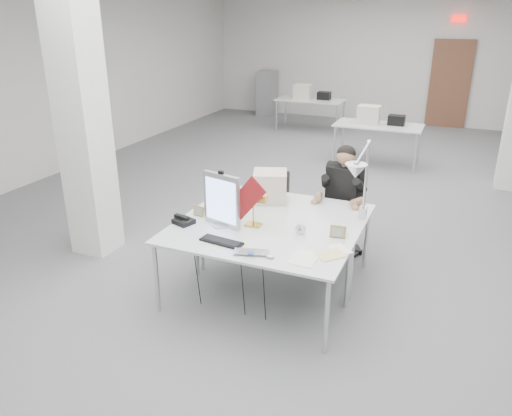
{
  "coord_description": "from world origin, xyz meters",
  "views": [
    {
      "loc": [
        1.67,
        -6.38,
        2.77
      ],
      "look_at": [
        -0.18,
        -2.0,
        0.86
      ],
      "focal_mm": 35.0,
      "sensor_mm": 36.0,
      "label": 1
    }
  ],
  "objects_px": {
    "office_chair": "(343,215)",
    "beige_monitor": "(270,187)",
    "monitor": "(222,200)",
    "desk_main": "(253,241)",
    "laptop": "(250,255)",
    "desk_phone": "(184,221)",
    "architect_lamp": "(360,189)",
    "bankers_lamp": "(253,211)",
    "seated_person": "(344,183)"
  },
  "relations": [
    {
      "from": "desk_main",
      "to": "desk_phone",
      "type": "distance_m",
      "value": 0.8
    },
    {
      "from": "office_chair",
      "to": "laptop",
      "type": "bearing_deg",
      "value": -90.93
    },
    {
      "from": "seated_person",
      "to": "office_chair",
      "type": "bearing_deg",
      "value": 100.37
    },
    {
      "from": "office_chair",
      "to": "laptop",
      "type": "height_order",
      "value": "office_chair"
    },
    {
      "from": "bankers_lamp",
      "to": "seated_person",
      "type": "bearing_deg",
      "value": 62.75
    },
    {
      "from": "monitor",
      "to": "laptop",
      "type": "xyz_separation_m",
      "value": [
        0.53,
        -0.5,
        -0.26
      ]
    },
    {
      "from": "beige_monitor",
      "to": "office_chair",
      "type": "bearing_deg",
      "value": 18.9
    },
    {
      "from": "office_chair",
      "to": "beige_monitor",
      "type": "height_order",
      "value": "beige_monitor"
    },
    {
      "from": "desk_main",
      "to": "architect_lamp",
      "type": "distance_m",
      "value": 1.15
    },
    {
      "from": "office_chair",
      "to": "seated_person",
      "type": "bearing_deg",
      "value": -79.63
    },
    {
      "from": "monitor",
      "to": "desk_phone",
      "type": "xyz_separation_m",
      "value": [
        -0.38,
        -0.11,
        -0.25
      ]
    },
    {
      "from": "beige_monitor",
      "to": "desk_main",
      "type": "bearing_deg",
      "value": -97.34
    },
    {
      "from": "monitor",
      "to": "architect_lamp",
      "type": "bearing_deg",
      "value": 35.28
    },
    {
      "from": "seated_person",
      "to": "monitor",
      "type": "distance_m",
      "value": 1.62
    },
    {
      "from": "desk_main",
      "to": "beige_monitor",
      "type": "relative_size",
      "value": 4.95
    },
    {
      "from": "bankers_lamp",
      "to": "beige_monitor",
      "type": "relative_size",
      "value": 0.86
    },
    {
      "from": "beige_monitor",
      "to": "architect_lamp",
      "type": "bearing_deg",
      "value": -37.37
    },
    {
      "from": "desk_main",
      "to": "beige_monitor",
      "type": "xyz_separation_m",
      "value": [
        -0.22,
        1.01,
        0.18
      ]
    },
    {
      "from": "desk_phone",
      "to": "architect_lamp",
      "type": "xyz_separation_m",
      "value": [
        1.63,
        0.59,
        0.37
      ]
    },
    {
      "from": "office_chair",
      "to": "desk_phone",
      "type": "xyz_separation_m",
      "value": [
        -1.28,
        -1.5,
        0.3
      ]
    },
    {
      "from": "bankers_lamp",
      "to": "desk_phone",
      "type": "xyz_separation_m",
      "value": [
        -0.67,
        -0.23,
        -0.13
      ]
    },
    {
      "from": "seated_person",
      "to": "beige_monitor",
      "type": "distance_m",
      "value": 0.88
    },
    {
      "from": "desk_phone",
      "to": "desk_main",
      "type": "bearing_deg",
      "value": 12.72
    },
    {
      "from": "laptop",
      "to": "bankers_lamp",
      "type": "height_order",
      "value": "bankers_lamp"
    },
    {
      "from": "beige_monitor",
      "to": "architect_lamp",
      "type": "xyz_separation_m",
      "value": [
        1.06,
        -0.34,
        0.22
      ]
    },
    {
      "from": "monitor",
      "to": "architect_lamp",
      "type": "distance_m",
      "value": 1.35
    },
    {
      "from": "monitor",
      "to": "architect_lamp",
      "type": "height_order",
      "value": "architect_lamp"
    },
    {
      "from": "desk_main",
      "to": "monitor",
      "type": "xyz_separation_m",
      "value": [
        -0.41,
        0.19,
        0.28
      ]
    },
    {
      "from": "desk_main",
      "to": "monitor",
      "type": "height_order",
      "value": "monitor"
    },
    {
      "from": "monitor",
      "to": "bankers_lamp",
      "type": "bearing_deg",
      "value": 36.75
    },
    {
      "from": "laptop",
      "to": "desk_phone",
      "type": "bearing_deg",
      "value": 139.9
    },
    {
      "from": "desk_phone",
      "to": "bankers_lamp",
      "type": "bearing_deg",
      "value": 37.52
    },
    {
      "from": "desk_phone",
      "to": "laptop",
      "type": "bearing_deg",
      "value": -5.1
    },
    {
      "from": "architect_lamp",
      "to": "desk_phone",
      "type": "bearing_deg",
      "value": -163.57
    },
    {
      "from": "office_chair",
      "to": "beige_monitor",
      "type": "bearing_deg",
      "value": -130.9
    },
    {
      "from": "laptop",
      "to": "monitor",
      "type": "bearing_deg",
      "value": 119.55
    },
    {
      "from": "seated_person",
      "to": "architect_lamp",
      "type": "height_order",
      "value": "architect_lamp"
    },
    {
      "from": "laptop",
      "to": "desk_main",
      "type": "bearing_deg",
      "value": 93.07
    },
    {
      "from": "desk_main",
      "to": "office_chair",
      "type": "distance_m",
      "value": 1.67
    },
    {
      "from": "bankers_lamp",
      "to": "beige_monitor",
      "type": "distance_m",
      "value": 0.7
    },
    {
      "from": "desk_main",
      "to": "seated_person",
      "type": "xyz_separation_m",
      "value": [
        0.49,
        1.53,
        0.16
      ]
    },
    {
      "from": "office_chair",
      "to": "seated_person",
      "type": "distance_m",
      "value": 0.42
    },
    {
      "from": "office_chair",
      "to": "beige_monitor",
      "type": "distance_m",
      "value": 1.02
    },
    {
      "from": "monitor",
      "to": "beige_monitor",
      "type": "xyz_separation_m",
      "value": [
        0.19,
        0.81,
        -0.1
      ]
    },
    {
      "from": "bankers_lamp",
      "to": "desk_phone",
      "type": "relative_size",
      "value": 1.67
    },
    {
      "from": "desk_main",
      "to": "architect_lamp",
      "type": "bearing_deg",
      "value": 38.51
    },
    {
      "from": "desk_phone",
      "to": "beige_monitor",
      "type": "xyz_separation_m",
      "value": [
        0.57,
        0.93,
        0.15
      ]
    },
    {
      "from": "monitor",
      "to": "desk_main",
      "type": "bearing_deg",
      "value": -10.36
    },
    {
      "from": "desk_main",
      "to": "laptop",
      "type": "bearing_deg",
      "value": -70.3
    },
    {
      "from": "seated_person",
      "to": "monitor",
      "type": "height_order",
      "value": "seated_person"
    }
  ]
}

